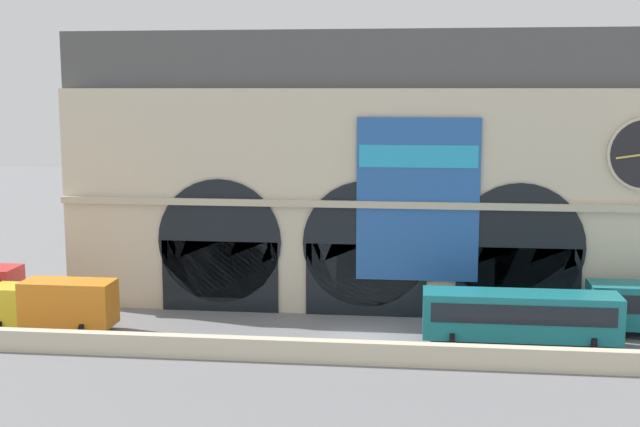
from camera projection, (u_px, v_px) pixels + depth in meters
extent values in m
plane|color=slate|center=(360.00, 338.00, 48.56)|extent=(200.00, 200.00, 0.00)
cube|color=beige|center=(355.00, 352.00, 44.01)|extent=(90.00, 0.70, 1.23)
cube|color=beige|center=(369.00, 199.00, 54.57)|extent=(40.23, 4.48, 14.55)
cube|color=#4C4C4C|center=(370.00, 60.00, 53.50)|extent=(40.23, 3.88, 3.67)
cube|color=black|center=(220.00, 276.00, 54.17)|extent=(7.74, 0.20, 4.69)
cylinder|color=black|center=(219.00, 241.00, 53.82)|extent=(8.15, 0.20, 8.15)
cube|color=black|center=(366.00, 280.00, 53.07)|extent=(7.74, 0.20, 4.69)
cylinder|color=black|center=(366.00, 244.00, 52.71)|extent=(8.15, 0.20, 8.15)
cube|color=black|center=(518.00, 284.00, 51.96)|extent=(7.74, 0.20, 4.69)
cylinder|color=black|center=(519.00, 248.00, 51.61)|extent=(8.15, 0.20, 8.15)
cube|color=gold|center=(631.00, 156.00, 49.71)|extent=(1.76, 0.04, 0.38)
cube|color=#2659A5|center=(418.00, 200.00, 51.79)|extent=(7.68, 0.12, 10.31)
cube|color=#26A5D8|center=(418.00, 156.00, 51.30)|extent=(7.38, 0.04, 1.40)
cube|color=#C0B49A|center=(366.00, 204.00, 52.23)|extent=(40.23, 0.50, 0.44)
cylinder|color=black|center=(3.00, 302.00, 54.94)|extent=(0.28, 1.00, 1.00)
cube|color=gold|center=(10.00, 304.00, 50.17)|extent=(2.00, 2.30, 2.30)
cube|color=orange|center=(69.00, 303.00, 49.71)|extent=(5.50, 2.30, 2.70)
cylinder|color=black|center=(1.00, 327.00, 49.34)|extent=(0.28, 0.84, 0.84)
cylinder|color=black|center=(17.00, 318.00, 51.37)|extent=(0.28, 0.84, 0.84)
cylinder|color=black|center=(83.00, 330.00, 48.75)|extent=(0.28, 0.84, 0.84)
cylinder|color=black|center=(96.00, 320.00, 50.78)|extent=(0.28, 0.84, 0.84)
cube|color=#19727A|center=(520.00, 315.00, 46.86)|extent=(11.00, 2.50, 2.60)
cube|color=black|center=(523.00, 315.00, 45.56)|extent=(10.12, 0.04, 1.10)
cylinder|color=black|center=(452.00, 341.00, 46.39)|extent=(0.28, 1.00, 1.00)
cylinder|color=black|center=(450.00, 329.00, 48.60)|extent=(0.28, 1.00, 1.00)
cylinder|color=black|center=(593.00, 346.00, 45.50)|extent=(0.28, 1.00, 1.00)
cylinder|color=black|center=(585.00, 334.00, 47.71)|extent=(0.28, 1.00, 1.00)
cylinder|color=black|center=(620.00, 331.00, 48.21)|extent=(0.28, 1.00, 1.00)
cylinder|color=black|center=(611.00, 321.00, 50.42)|extent=(0.28, 1.00, 1.00)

